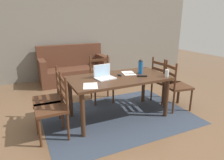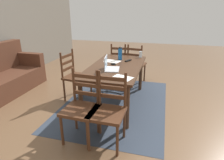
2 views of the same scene
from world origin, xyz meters
name	(u,v)px [view 1 (image 1 of 2)]	position (x,y,z in m)	size (l,w,h in m)	color
ground_plane	(118,116)	(0.00, 0.00, 0.00)	(14.00, 14.00, 0.00)	brown
area_rug	(118,116)	(0.00, 0.00, 0.00)	(2.58, 1.84, 0.01)	#333D4C
wall_back	(73,31)	(0.00, 2.92, 1.35)	(8.00, 0.12, 2.70)	slate
dining_table	(119,82)	(0.00, 0.00, 0.65)	(1.69, 0.88, 0.73)	#422819
chair_right_far	(164,81)	(1.14, 0.17, 0.46)	(0.48, 0.48, 0.95)	#4C2B19
chair_left_near	(54,108)	(-1.14, -0.18, 0.46)	(0.45, 0.45, 0.95)	#4C2B19
chair_far_head	(101,80)	(0.01, 0.81, 0.46)	(0.49, 0.49, 0.95)	#4C2B19
chair_left_far	(50,99)	(-1.14, 0.17, 0.46)	(0.46, 0.46, 0.95)	#4C2B19
chair_right_near	(176,86)	(1.14, -0.17, 0.46)	(0.50, 0.50, 0.95)	#4C2B19
couch	(73,69)	(-0.18, 2.44, 0.36)	(1.80, 0.80, 1.00)	#512D1E
laptop	(104,75)	(-0.25, 0.05, 0.79)	(0.35, 0.27, 0.23)	silver
water_bottle	(141,66)	(0.45, 0.03, 0.87)	(0.08, 0.08, 0.26)	#145199
drinking_glass	(167,73)	(0.75, -0.34, 0.80)	(0.06, 0.06, 0.13)	silver
computer_mouse	(120,75)	(0.05, 0.06, 0.75)	(0.06, 0.10, 0.03)	black
tv_remote	(142,76)	(0.38, -0.15, 0.74)	(0.04, 0.17, 0.02)	black
paper_stack_left	(129,73)	(0.28, 0.14, 0.74)	(0.21, 0.30, 0.00)	white
paper_stack_right	(90,86)	(-0.59, -0.24, 0.74)	(0.21, 0.30, 0.00)	white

